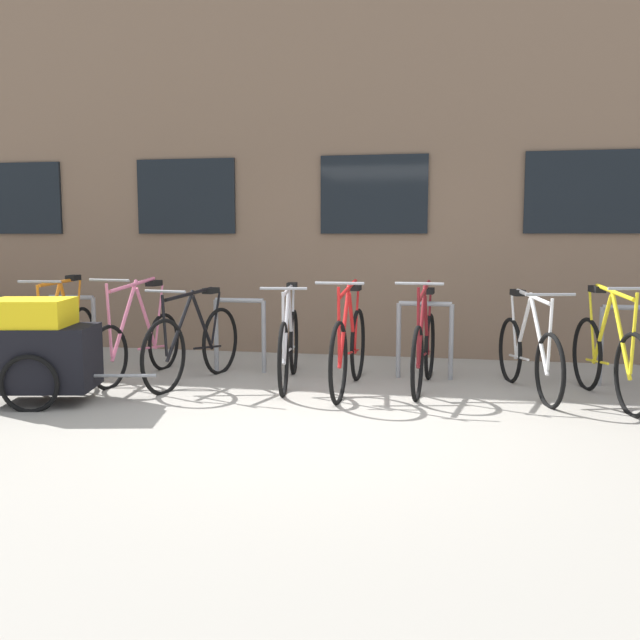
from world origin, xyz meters
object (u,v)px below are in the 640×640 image
bicycle_yellow (608,358)px  bicycle_red (349,348)px  bicycle_pink (138,342)px  bicycle_maroon (424,349)px  bicycle_white (528,354)px  bicycle_silver (289,345)px  bicycle_orange (63,339)px  bike_trailer (40,348)px  bicycle_black (194,344)px

bicycle_yellow → bicycle_red: bicycle_red is taller
bicycle_pink → bicycle_maroon: bearing=1.5°
bicycle_white → bicycle_silver: bearing=-179.9°
bicycle_orange → bike_trailer: size_ratio=1.16×
bicycle_yellow → bicycle_black: bearing=179.2°
bicycle_white → bicycle_pink: bearing=-179.3°
bicycle_black → bicycle_red: bicycle_red is taller
bicycle_orange → bicycle_maroon: size_ratio=1.00×
bicycle_black → bicycle_pink: bearing=171.0°
bicycle_orange → bicycle_pink: bearing=3.1°
bicycle_silver → bicycle_yellow: 3.01m
bicycle_orange → bicycle_red: bearing=-2.0°
bicycle_red → bicycle_white: bearing=6.7°
bicycle_silver → bicycle_yellow: size_ratio=1.03×
bicycle_silver → bicycle_pink: bearing=-178.4°
bicycle_yellow → bike_trailer: (-4.97, -1.06, 0.10)m
bicycle_pink → bicycle_white: 3.94m
bicycle_orange → bicycle_yellow: (5.45, -0.11, 0.00)m
bicycle_pink → bicycle_red: bicycle_red is taller
bicycle_pink → bike_trailer: size_ratio=1.15×
bicycle_maroon → bicycle_yellow: bicycle_maroon is taller
bicycle_yellow → bicycle_maroon: bearing=172.0°
bicycle_maroon → bicycle_silver: (-1.35, -0.03, 0.00)m
bicycle_pink → bicycle_white: size_ratio=0.99×
bicycle_maroon → bicycle_orange: bearing=-178.2°
bicycle_pink → bicycle_white: bearing=0.7°
bicycle_maroon → bicycle_silver: bearing=-178.7°
bicycle_silver → bicycle_red: (0.64, -0.20, 0.02)m
bicycle_maroon → bicycle_white: size_ratio=0.99×
bicycle_yellow → bicycle_silver: bearing=176.1°
bicycle_white → bicycle_maroon: bearing=178.4°
bicycle_white → bicycle_red: bearing=-173.3°
bicycle_red → bicycle_orange: bearing=178.0°
bicycle_black → bicycle_maroon: bicycle_maroon is taller
bicycle_orange → bicycle_white: 4.78m
bicycle_pink → bicycle_black: bearing=-9.0°
bicycle_red → bicycle_white: 1.70m
bicycle_white → bike_trailer: size_ratio=1.17×
bicycle_yellow → bike_trailer: bearing=-168.0°
bicycle_red → bicycle_maroon: bearing=17.8°
bicycle_pink → bike_trailer: 1.27m
bicycle_red → bicycle_black: bearing=178.3°
bicycle_white → bike_trailer: 4.47m
bicycle_silver → bike_trailer: (-1.96, -1.26, 0.10)m
bicycle_pink → bicycle_red: 2.26m
bicycle_orange → bicycle_red: 3.09m
bicycle_red → bicycle_white: (1.69, 0.20, -0.03)m
bike_trailer → bicycle_yellow: bearing=12.0°
bicycle_silver → bicycle_pink: bicycle_pink is taller
bicycle_orange → bicycle_maroon: bicycle_maroon is taller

